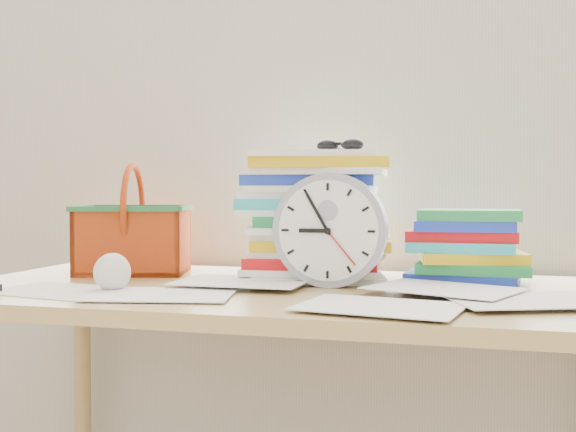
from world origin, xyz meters
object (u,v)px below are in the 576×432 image
(basket, at_px, (133,219))
(clock, at_px, (330,230))
(paper_stack, at_px, (316,215))
(book_stack, at_px, (469,246))
(desk, at_px, (284,323))

(basket, bearing_deg, clock, -28.11)
(paper_stack, height_order, basket, paper_stack)
(book_stack, bearing_deg, clock, -151.09)
(desk, xyz_separation_m, book_stack, (0.37, 0.18, 0.15))
(desk, bearing_deg, book_stack, 26.38)
(paper_stack, distance_m, clock, 0.15)
(clock, bearing_deg, paper_stack, 114.38)
(desk, height_order, basket, basket)
(paper_stack, relative_size, book_stack, 1.23)
(desk, relative_size, paper_stack, 4.31)
(book_stack, bearing_deg, paper_stack, -177.63)
(paper_stack, bearing_deg, clock, -65.62)
(desk, relative_size, basket, 5.41)
(desk, xyz_separation_m, clock, (0.09, 0.03, 0.19))
(desk, relative_size, book_stack, 5.28)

